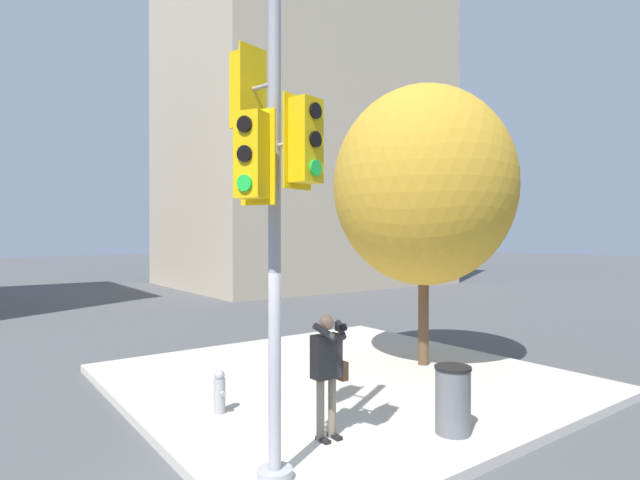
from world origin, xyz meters
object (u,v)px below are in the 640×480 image
at_px(fire_hydrant, 220,392).
at_px(trash_bin, 453,400).
at_px(street_tree, 424,186).
at_px(person_photographer, 328,364).
at_px(traffic_signal_pole, 270,177).

relative_size(fire_hydrant, trash_bin, 0.72).
height_order(street_tree, trash_bin, street_tree).
distance_m(person_photographer, trash_bin, 1.85).
height_order(traffic_signal_pole, fire_hydrant, traffic_signal_pole).
height_order(traffic_signal_pole, street_tree, street_tree).
distance_m(person_photographer, street_tree, 5.33).
bearing_deg(person_photographer, fire_hydrant, 113.02).
bearing_deg(trash_bin, fire_hydrant, 130.34).
bearing_deg(street_tree, traffic_signal_pole, -154.71).
distance_m(street_tree, fire_hydrant, 5.99).
bearing_deg(street_tree, person_photographer, -154.70).
height_order(fire_hydrant, trash_bin, trash_bin).
relative_size(person_photographer, trash_bin, 1.80).
xyz_separation_m(traffic_signal_pole, trash_bin, (2.79, -0.30, -2.95)).
relative_size(traffic_signal_pole, fire_hydrant, 8.43).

